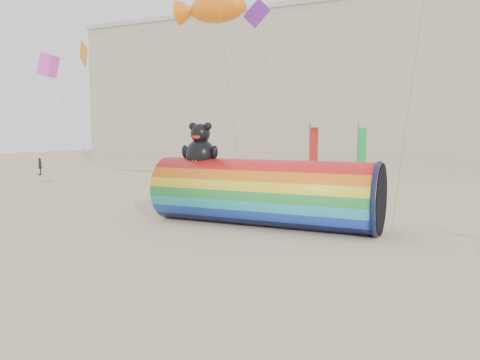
% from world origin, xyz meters
% --- Properties ---
extents(ground, '(160.00, 160.00, 0.00)m').
position_xyz_m(ground, '(0.00, 0.00, 0.00)').
color(ground, '#CCB58C').
rests_on(ground, ground).
extents(hotel_building, '(60.40, 15.40, 20.60)m').
position_xyz_m(hotel_building, '(-12.00, 45.95, 10.31)').
color(hotel_building, '#B7AD99').
rests_on(hotel_building, ground).
extents(windsock_assembly, '(11.17, 3.40, 5.15)m').
position_xyz_m(windsock_assembly, '(0.89, 3.37, 1.71)').
color(windsock_assembly, red).
rests_on(windsock_assembly, ground).
extents(festival_banners, '(11.62, 3.63, 5.20)m').
position_xyz_m(festival_banners, '(-1.50, 14.63, 2.64)').
color(festival_banners, '#59595E').
rests_on(festival_banners, ground).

